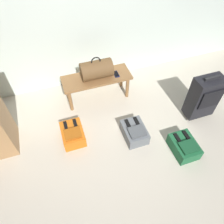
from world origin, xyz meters
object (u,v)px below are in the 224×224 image
backpack_orange (73,134)px  duffel_bag_brown (96,70)px  cell_phone (116,74)px  backpack_grey (134,132)px  suitcase_upright_charcoal (204,97)px  bench (97,80)px  backpack_green (184,146)px

backpack_orange → duffel_bag_brown: bearing=50.4°
cell_phone → backpack_grey: size_ratio=0.38×
suitcase_upright_charcoal → backpack_grey: (-1.01, -0.06, -0.27)m
backpack_grey → backpack_orange: (-0.78, 0.23, 0.00)m
backpack_orange → bench: bearing=50.8°
backpack_green → suitcase_upright_charcoal: bearing=42.8°
suitcase_upright_charcoal → backpack_grey: 1.05m
backpack_green → backpack_orange: bearing=153.9°
duffel_bag_brown → cell_phone: duffel_bag_brown is taller
duffel_bag_brown → suitcase_upright_charcoal: 1.51m
backpack_orange → backpack_green: same height
duffel_bag_brown → cell_phone: (0.28, -0.03, -0.13)m
duffel_bag_brown → backpack_green: size_ratio=1.16×
cell_phone → backpack_green: (0.48, -1.24, -0.32)m
duffel_bag_brown → suitcase_upright_charcoal: bearing=-32.8°
backpack_grey → backpack_green: bearing=-38.5°
bench → cell_phone: cell_phone is taller
backpack_green → bench: bearing=120.9°
duffel_bag_brown → suitcase_upright_charcoal: (1.26, -0.81, -0.17)m
cell_phone → backpack_green: 1.37m
backpack_grey → cell_phone: bearing=87.9°
backpack_orange → backpack_green: bearing=-26.1°
cell_phone → backpack_orange: cell_phone is taller
cell_phone → suitcase_upright_charcoal: (0.98, -0.78, -0.04)m
suitcase_upright_charcoal → backpack_grey: bearing=-176.5°
cell_phone → backpack_orange: bearing=-143.1°
suitcase_upright_charcoal → backpack_green: suitcase_upright_charcoal is taller
bench → backpack_grey: (0.26, -0.87, -0.25)m
bench → duffel_bag_brown: (0.01, 0.00, 0.19)m
cell_phone → backpack_grey: cell_phone is taller
suitcase_upright_charcoal → backpack_orange: bearing=174.7°
duffel_bag_brown → backpack_grey: 1.01m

